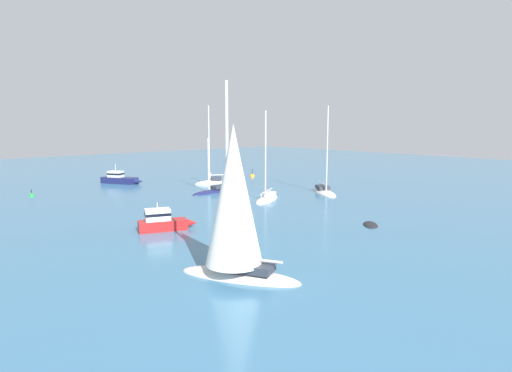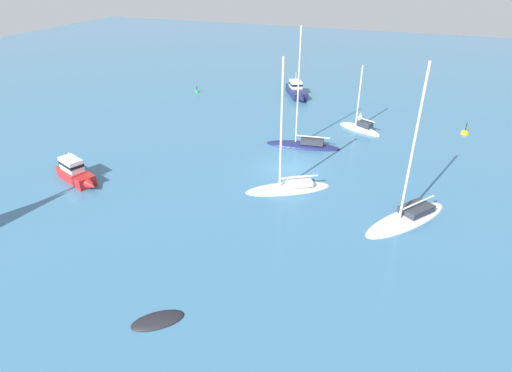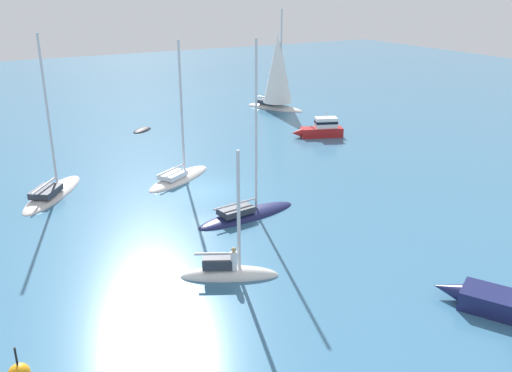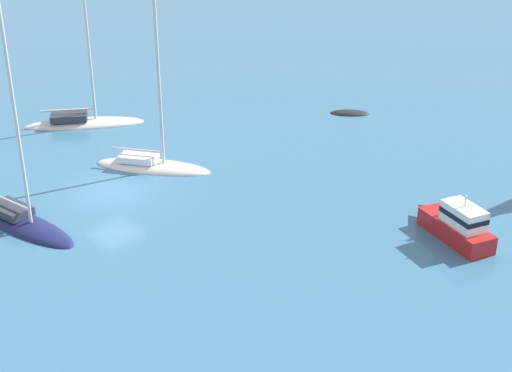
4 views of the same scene
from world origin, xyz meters
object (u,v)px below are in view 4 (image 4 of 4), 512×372
object	(u,v)px
sloop	(152,164)
sloop_1	(22,222)
tender	(350,114)
ketch	(83,122)
launch_1	(455,223)

from	to	relation	value
sloop	sloop_1	world-z (taller)	sloop_1
tender	sloop	size ratio (longest dim) A/B	0.27
sloop	ketch	bearing A→B (deg)	140.54
ketch	sloop_1	world-z (taller)	sloop_1
launch_1	sloop	bearing A→B (deg)	37.38
ketch	launch_1	world-z (taller)	ketch
sloop	ketch	world-z (taller)	ketch
sloop	tender	bearing A→B (deg)	50.33
tender	launch_1	size ratio (longest dim) A/B	0.57
sloop_1	ketch	bearing A→B (deg)	128.13
tender	sloop	bearing A→B (deg)	41.29
ketch	sloop_1	xyz separation A→B (m)	(9.99, -9.72, -0.01)
ketch	tender	bearing A→B (deg)	-2.49
sloop_1	tender	bearing A→B (deg)	80.10
sloop	launch_1	distance (m)	16.95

